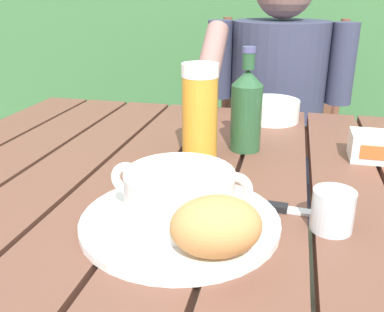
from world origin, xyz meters
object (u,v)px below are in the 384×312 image
object	(u,v)px
soup_bowl	(180,194)
butter_tub	(376,147)
beer_glass	(200,113)
bread_roll	(216,226)
water_glass_small	(333,210)
serving_plate	(180,221)
diner_bowl	(271,110)
person_eating	(275,110)
chair_near_diner	(274,153)
table_knife	(286,209)
beer_bottle	(246,109)

from	to	relation	value
soup_bowl	butter_tub	xyz separation A→B (m)	(0.32, 0.34, -0.02)
soup_bowl	beer_glass	size ratio (longest dim) A/B	1.08
bread_roll	water_glass_small	world-z (taller)	bread_roll
serving_plate	bread_roll	world-z (taller)	bread_roll
butter_tub	diner_bowl	xyz separation A→B (m)	(-0.22, 0.24, 0.00)
bread_roll	person_eating	bearing A→B (deg)	88.48
person_eating	diner_bowl	world-z (taller)	person_eating
chair_near_diner	table_knife	size ratio (longest dim) A/B	6.20
person_eating	soup_bowl	distance (m)	0.93
butter_tub	water_glass_small	bearing A→B (deg)	-108.97
butter_tub	diner_bowl	bearing A→B (deg)	133.61
serving_plate	butter_tub	world-z (taller)	butter_tub
bread_roll	table_knife	world-z (taller)	bread_roll
beer_bottle	diner_bowl	distance (m)	0.25
chair_near_diner	bread_roll	size ratio (longest dim) A/B	7.24
chair_near_diner	butter_tub	bearing A→B (deg)	-73.95
beer_glass	water_glass_small	distance (m)	0.34
water_glass_small	butter_tub	world-z (taller)	water_glass_small
chair_near_diner	beer_bottle	distance (m)	0.87
beer_glass	water_glass_small	world-z (taller)	beer_glass
bread_roll	beer_bottle	bearing A→B (deg)	91.60
water_glass_small	beer_glass	bearing A→B (deg)	136.97
beer_bottle	butter_tub	bearing A→B (deg)	0.24
person_eating	bread_roll	world-z (taller)	person_eating
beer_glass	water_glass_small	bearing A→B (deg)	-43.03
chair_near_diner	soup_bowl	bearing A→B (deg)	-94.91
table_knife	butter_tub	bearing A→B (deg)	57.49
person_eating	table_knife	size ratio (longest dim) A/B	7.56
soup_bowl	butter_tub	bearing A→B (deg)	46.90
chair_near_diner	soup_bowl	distance (m)	1.18
serving_plate	butter_tub	size ratio (longest dim) A/B	2.87
chair_near_diner	butter_tub	distance (m)	0.87
serving_plate	table_knife	size ratio (longest dim) A/B	1.83
water_glass_small	table_knife	size ratio (longest dim) A/B	0.38
serving_plate	beer_bottle	world-z (taller)	beer_bottle
bread_roll	water_glass_small	distance (m)	0.19
serving_plate	beer_glass	xyz separation A→B (m)	(-0.03, 0.26, 0.09)
serving_plate	table_knife	world-z (taller)	serving_plate
soup_bowl	table_knife	world-z (taller)	soup_bowl
diner_bowl	butter_tub	bearing A→B (deg)	-46.39
soup_bowl	diner_bowl	size ratio (longest dim) A/B	1.44
soup_bowl	table_knife	xyz separation A→B (m)	(0.15, 0.08, -0.05)
chair_near_diner	person_eating	distance (m)	0.31
diner_bowl	table_knife	bearing A→B (deg)	-83.83
chair_near_diner	soup_bowl	xyz separation A→B (m)	(-0.10, -1.12, 0.34)
water_glass_small	bread_roll	bearing A→B (deg)	-142.22
person_eating	beer_bottle	world-z (taller)	person_eating
soup_bowl	diner_bowl	bearing A→B (deg)	80.52
beer_bottle	table_knife	world-z (taller)	beer_bottle
beer_bottle	diner_bowl	world-z (taller)	beer_bottle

